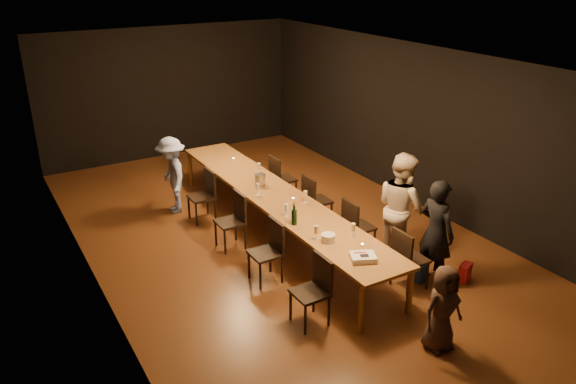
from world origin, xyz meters
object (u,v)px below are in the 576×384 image
child (443,308)px  chair_right_0 (411,258)px  chair_right_1 (359,226)px  chair_right_2 (318,200)px  chair_left_1 (265,253)px  ice_bucket (260,180)px  chair_left_2 (230,222)px  plate_stack (328,238)px  chair_left_3 (201,196)px  birthday_cake (363,257)px  chair_right_3 (283,178)px  champagne_bottle (294,214)px  woman_birthday (436,232)px  chair_left_0 (310,292)px  table (275,197)px  woman_tan (401,207)px  man_blue (172,175)px

child → chair_right_0: bearing=64.6°
chair_right_1 → chair_right_0: bearing=-0.0°
chair_right_1 → chair_right_2: (0.00, 1.20, 0.00)m
chair_left_1 → ice_bucket: ice_bucket is taller
chair_right_1 → chair_left_2: same height
chair_right_1 → plate_stack: chair_right_1 is taller
chair_left_3 → birthday_cake: size_ratio=2.29×
chair_right_3 → champagne_bottle: (-1.16, -2.31, 0.46)m
ice_bucket → chair_right_1: bearing=-63.0°
chair_right_2 → ice_bucket: (-0.87, 0.50, 0.39)m
woman_birthday → child: size_ratio=1.43×
chair_right_3 → champagne_bottle: 2.63m
chair_left_0 → champagne_bottle: bearing=-22.9°
chair_right_3 → chair_left_3: same height
ice_bucket → plate_stack: bearing=-93.9°
chair_right_1 → woman_birthday: woman_birthday is taller
chair_right_2 → child: bearing=-9.5°
table → woman_tan: woman_tan is taller
chair_left_2 → chair_left_1: bearing=-180.0°
chair_left_0 → birthday_cake: (0.77, -0.07, 0.32)m
ice_bucket → child: bearing=-86.3°
woman_birthday → child: woman_birthday is taller
chair_right_1 → chair_right_2: same height
chair_left_2 → man_blue: 1.86m
child → chair_left_0: bearing=133.0°
chair_right_2 → chair_left_3: size_ratio=1.00×
chair_right_3 → child: bearing=-7.2°
chair_right_1 → plate_stack: 1.25m
man_blue → ice_bucket: man_blue is taller
chair_left_3 → child: size_ratio=0.83×
woman_tan → ice_bucket: woman_tan is taller
plate_stack → chair_left_1: bearing=137.4°
chair_right_2 → chair_left_1: same height
chair_right_0 → chair_right_2: size_ratio=1.00×
chair_left_1 → child: (1.09, -2.42, 0.09)m
chair_right_3 → man_blue: (-2.00, 0.62, 0.25)m
chair_right_3 → chair_left_3: size_ratio=1.00×
chair_left_2 → ice_bucket: bearing=-58.8°
chair_left_2 → plate_stack: size_ratio=4.69×
table → chair_left_3: chair_left_3 is taller
table → chair_left_1: bearing=-125.3°
woman_birthday → champagne_bottle: bearing=43.7°
chair_right_3 → chair_left_0: size_ratio=1.00×
table → plate_stack: 1.83m
chair_left_1 → plate_stack: (0.67, -0.62, 0.34)m
chair_right_3 → woman_birthday: 3.68m
chair_left_2 → chair_left_3: size_ratio=1.00×
chair_right_0 → chair_left_2: (-1.70, 2.40, 0.00)m
table → ice_bucket: ice_bucket is taller
chair_left_2 → chair_right_3: bearing=-54.8°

